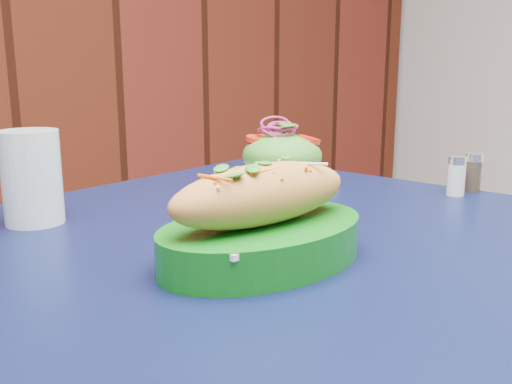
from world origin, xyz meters
TOP-DOWN VIEW (x-y plane):
  - cafe_table at (0.25, 1.37)m, footprint 0.95×0.95m
  - banh_mi_basket at (0.18, 1.31)m, footprint 0.24×0.16m
  - salad_plate at (0.45, 1.59)m, footprint 0.20×0.20m
  - water_glass at (0.04, 1.60)m, footprint 0.07×0.07m
  - salt_shaker at (0.60, 1.36)m, footprint 0.03×0.03m
  - pepper_shaker at (0.65, 1.36)m, footprint 0.03×0.03m

SIDE VIEW (x-z plane):
  - cafe_table at x=0.25m, z-range 0.29..1.04m
  - salt_shaker at x=0.60m, z-range 0.75..0.81m
  - pepper_shaker at x=0.65m, z-range 0.75..0.81m
  - salad_plate at x=0.45m, z-range 0.74..0.84m
  - banh_mi_basket at x=0.18m, z-range 0.74..0.85m
  - water_glass at x=0.04m, z-range 0.75..0.87m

